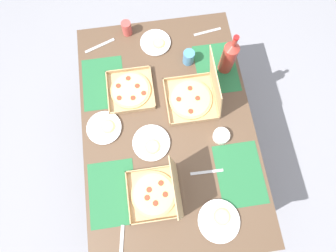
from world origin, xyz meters
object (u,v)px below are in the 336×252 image
(pizza_box_center, at_px, (131,90))
(plate_middle, at_px, (219,220))
(pizza_box_edge_far, at_px, (196,96))
(cup_red, at_px, (127,28))
(soda_bottle, at_px, (229,57))
(condiment_bowl, at_px, (221,136))
(plate_far_left, at_px, (151,143))
(cup_clear_right, at_px, (189,57))
(plate_near_left, at_px, (105,128))
(pizza_box_corner_right, at_px, (158,193))
(plate_far_right, at_px, (156,43))

(pizza_box_center, xyz_separation_m, plate_middle, (0.83, 0.39, -0.00))
(pizza_box_edge_far, distance_m, cup_red, 0.65)
(soda_bottle, bearing_deg, plate_middle, -13.69)
(condiment_bowl, bearing_deg, cup_red, -149.50)
(plate_middle, relative_size, cup_red, 2.34)
(pizza_box_edge_far, xyz_separation_m, soda_bottle, (-0.19, 0.23, 0.08))
(plate_far_left, bearing_deg, cup_clear_right, 149.23)
(cup_clear_right, height_order, condiment_bowl, cup_clear_right)
(pizza_box_edge_far, height_order, plate_near_left, pizza_box_edge_far)
(pizza_box_corner_right, bearing_deg, cup_clear_right, 159.44)
(pizza_box_center, relative_size, plate_far_right, 1.41)
(plate_far_left, bearing_deg, condiment_bowl, 87.52)
(pizza_box_corner_right, distance_m, plate_middle, 0.36)
(condiment_bowl, bearing_deg, plate_far_right, -156.84)
(plate_far_right, relative_size, plate_middle, 0.89)
(plate_middle, bearing_deg, cup_clear_right, -179.82)
(pizza_box_corner_right, xyz_separation_m, pizza_box_edge_far, (-0.53, 0.30, 0.00))
(soda_bottle, bearing_deg, pizza_box_edge_far, -50.25)
(plate_middle, distance_m, condiment_bowl, 0.47)
(condiment_bowl, bearing_deg, cup_clear_right, -168.65)
(plate_far_left, xyz_separation_m, cup_red, (-0.78, -0.06, 0.04))
(plate_near_left, bearing_deg, plate_middle, 43.16)
(pizza_box_center, relative_size, cup_clear_right, 2.96)
(plate_far_left, height_order, condiment_bowl, condiment_bowl)
(cup_red, relative_size, cup_clear_right, 1.01)
(pizza_box_corner_right, relative_size, soda_bottle, 0.99)
(pizza_box_center, xyz_separation_m, plate_near_left, (0.22, -0.18, -0.00))
(cup_red, height_order, condiment_bowl, cup_red)
(plate_middle, bearing_deg, plate_far_right, -170.50)
(pizza_box_edge_far, height_order, cup_red, pizza_box_edge_far)
(plate_far_left, bearing_deg, pizza_box_corner_right, 0.87)
(plate_near_left, bearing_deg, condiment_bowl, 77.33)
(pizza_box_center, bearing_deg, pizza_box_corner_right, 8.01)
(plate_middle, bearing_deg, pizza_box_edge_far, -179.58)
(pizza_box_edge_far, relative_size, cup_clear_right, 3.50)
(pizza_box_edge_far, xyz_separation_m, cup_clear_right, (-0.27, 0.00, -0.00))
(pizza_box_center, distance_m, pizza_box_corner_right, 0.65)
(plate_far_left, height_order, cup_red, cup_red)
(cup_red, bearing_deg, condiment_bowl, 30.50)
(pizza_box_corner_right, bearing_deg, cup_red, -176.46)
(plate_near_left, bearing_deg, soda_bottle, 110.52)
(cup_red, bearing_deg, plate_far_right, 57.83)
(pizza_box_center, distance_m, plate_near_left, 0.28)
(plate_far_right, relative_size, condiment_bowl, 2.09)
(cup_clear_right, bearing_deg, plate_near_left, -56.48)
(plate_far_right, xyz_separation_m, cup_clear_right, (0.16, 0.19, 0.04))
(pizza_box_edge_far, xyz_separation_m, cup_red, (-0.54, -0.36, -0.00))
(pizza_box_edge_far, distance_m, plate_near_left, 0.58)
(pizza_box_corner_right, distance_m, plate_far_right, 0.97)
(plate_far_right, bearing_deg, plate_far_left, -9.70)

